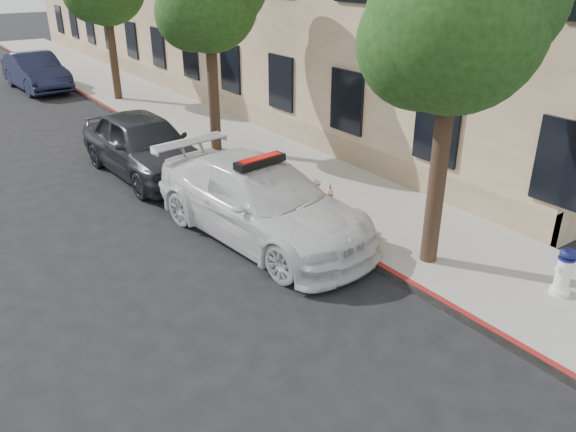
% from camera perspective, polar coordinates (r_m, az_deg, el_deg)
% --- Properties ---
extents(ground, '(120.00, 120.00, 0.00)m').
position_cam_1_polar(ground, '(10.37, -5.34, -5.21)').
color(ground, black).
rests_on(ground, ground).
extents(sidewalk, '(3.20, 50.00, 0.15)m').
position_cam_1_polar(sidewalk, '(20.21, -11.01, 9.66)').
color(sidewalk, gray).
rests_on(sidewalk, ground).
extents(curb_strip, '(0.12, 50.00, 0.15)m').
position_cam_1_polar(curb_strip, '(19.65, -15.11, 8.84)').
color(curb_strip, maroon).
rests_on(curb_strip, ground).
extents(tree_near, '(2.92, 2.82, 5.62)m').
position_cam_1_polar(tree_near, '(9.41, 16.89, 18.36)').
color(tree_near, black).
rests_on(tree_near, sidewalk).
extents(tree_mid, '(2.77, 2.64, 5.43)m').
position_cam_1_polar(tree_mid, '(15.69, -7.96, 20.82)').
color(tree_mid, black).
rests_on(tree_mid, sidewalk).
extents(police_car, '(2.79, 5.51, 1.68)m').
position_cam_1_polar(police_car, '(11.16, -2.77, 1.55)').
color(police_car, silver).
rests_on(police_car, ground).
extents(parked_car_mid, '(2.10, 4.80, 1.61)m').
position_cam_1_polar(parked_car_mid, '(15.01, -14.43, 7.05)').
color(parked_car_mid, black).
rests_on(parked_car_mid, ground).
extents(parked_car_far, '(1.93, 4.80, 1.55)m').
position_cam_1_polar(parked_car_far, '(26.98, -24.23, 13.23)').
color(parked_car_far, '#141833').
rests_on(parked_car_far, ground).
extents(fire_hydrant, '(0.36, 0.32, 0.84)m').
position_cam_1_polar(fire_hydrant, '(10.10, 26.23, -5.12)').
color(fire_hydrant, white).
rests_on(fire_hydrant, sidewalk).
extents(traffic_cone, '(0.37, 0.37, 0.66)m').
position_cam_1_polar(traffic_cone, '(12.16, 4.29, 2.00)').
color(traffic_cone, black).
rests_on(traffic_cone, sidewalk).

